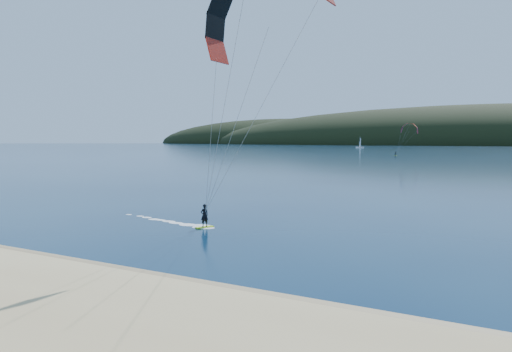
{
  "coord_description": "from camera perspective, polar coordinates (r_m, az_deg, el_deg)",
  "views": [
    {
      "loc": [
        16.69,
        -13.65,
        7.01
      ],
      "look_at": [
        3.36,
        10.0,
        5.0
      ],
      "focal_mm": 34.28,
      "sensor_mm": 36.0,
      "label": 1
    }
  ],
  "objects": [
    {
      "name": "wet_sand",
      "position": [
        25.62,
        -12.95,
        -11.64
      ],
      "size": [
        220.0,
        2.5,
        0.1
      ],
      "color": "#977B58",
      "rests_on": "ground"
    },
    {
      "name": "kitesurfer_near",
      "position": [
        32.63,
        1.08,
        16.22
      ],
      "size": [
        23.06,
        6.67,
        17.82
      ],
      "color": "#B0E81B",
      "rests_on": "ground"
    },
    {
      "name": "sailboat",
      "position": [
        433.36,
        12.03,
        3.32
      ],
      "size": [
        6.87,
        4.51,
        9.95
      ],
      "color": "white",
      "rests_on": "ground"
    },
    {
      "name": "kitesurfer_far",
      "position": [
        219.84,
        17.43,
        4.94
      ],
      "size": [
        11.09,
        6.94,
        12.93
      ],
      "color": "#B0E81B",
      "rests_on": "ground"
    },
    {
      "name": "ground",
      "position": [
        22.67,
        -20.87,
        -14.06
      ],
      "size": [
        1800.0,
        1800.0,
        0.0
      ],
      "primitive_type": "plane",
      "color": "#081F3C",
      "rests_on": "ground"
    }
  ]
}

